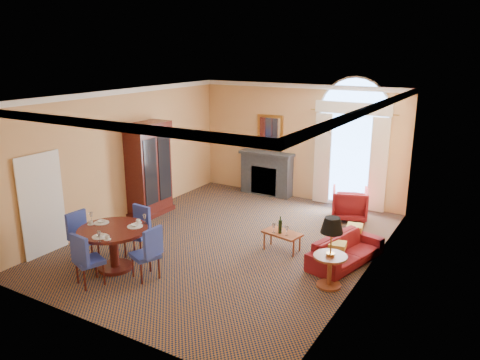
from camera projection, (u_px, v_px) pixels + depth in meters
The scene contains 12 objects.
ground at pixel (229, 242), 10.31m from camera, with size 7.50×7.50×0.00m, color #121E38.
room_envelope at pixel (243, 125), 10.19m from camera, with size 6.04×7.52×3.45m.
armoire at pixel (148, 171), 11.79m from camera, with size 0.68×1.20×2.36m.
dining_table at pixel (113, 240), 8.90m from camera, with size 1.32×1.32×1.03m.
dining_chair_north at pixel (139, 227), 9.59m from camera, with size 0.54×0.54×1.02m.
dining_chair_south at pixel (85, 257), 8.23m from camera, with size 0.58×0.58×1.02m.
dining_chair_east at pixel (149, 250), 8.51m from camera, with size 0.59×0.59×1.02m.
dining_chair_west at pixel (81, 233), 9.28m from camera, with size 0.58×0.58×1.02m.
sofa at pixel (346, 250), 9.25m from camera, with size 1.81×0.71×0.53m, color maroon.
armchair at pixel (350, 204), 11.61m from camera, with size 0.85×0.87×0.79m, color maroon.
coffee_table at pixel (282, 233), 9.78m from camera, with size 0.87×0.59×0.77m.
side_table at pixel (331, 243), 8.17m from camera, with size 0.60×0.60×1.28m.
Camera 1 is at (5.07, -8.10, 4.13)m, focal length 35.00 mm.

